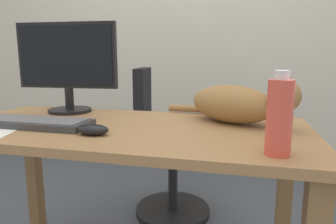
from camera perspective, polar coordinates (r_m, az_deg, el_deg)
name	(u,v)px	position (r m, az deg, el deg)	size (l,w,h in m)	color
back_wall	(191,23)	(2.62, 4.48, 16.59)	(6.00, 0.04, 2.60)	beige
desk	(125,156)	(1.19, -8.26, -8.27)	(1.38, 0.65, 0.76)	#9E7247
office_chair	(165,152)	(1.92, -0.57, -7.72)	(0.49, 0.48, 0.95)	black
monitor	(67,64)	(1.48, -18.67, 8.67)	(0.48, 0.20, 0.41)	black
keyboard	(34,123)	(1.24, -24.21, -1.85)	(0.44, 0.15, 0.03)	#333338
cat	(236,103)	(1.20, 12.91, 1.70)	(0.53, 0.36, 0.20)	olive
computer_mouse	(93,130)	(1.03, -14.09, -3.27)	(0.11, 0.06, 0.04)	black
water_bottle	(279,117)	(0.83, 20.46, -0.82)	(0.07, 0.07, 0.22)	#D84C3D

